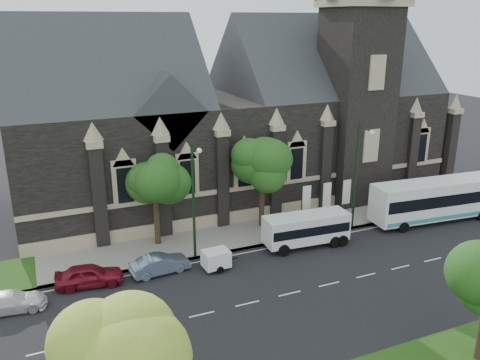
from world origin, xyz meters
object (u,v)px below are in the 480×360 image
tree_park_near (126,324)px  sedan (160,264)px  street_lamp_mid (194,194)px  box_trailer (216,259)px  tree_walk_right (264,160)px  banner_flag_right (345,195)px  shuttle_bus (306,228)px  car_far_red (89,275)px  tour_coach (439,199)px  car_far_white (10,302)px  street_lamp_near (358,171)px  banner_flag_center (325,198)px  tree_walk_left (156,174)px  banner_flag_left (305,201)px

tree_park_near → sedan: tree_park_near is taller
street_lamp_mid → box_trailer: size_ratio=3.34×
street_lamp_mid → box_trailer: street_lamp_mid is taller
tree_walk_right → box_trailer: size_ratio=2.89×
banner_flag_right → shuttle_bus: 6.56m
box_trailer → car_far_red: (-8.53, 1.22, -0.06)m
tour_coach → sedan: tour_coach is taller
car_far_red → car_far_white: bearing=111.7°
tree_park_near → box_trailer: (8.57, 13.76, -5.61)m
tree_park_near → box_trailer: size_ratio=3.17×
tree_park_near → street_lamp_mid: size_ratio=0.95×
banner_flag_right → car_far_red: 22.26m
tree_park_near → tour_coach: 33.28m
tree_park_near → tree_walk_right: bearing=52.4°
street_lamp_mid → car_far_red: bearing=-173.4°
street_lamp_near → box_trailer: (-13.20, -2.11, -4.31)m
street_lamp_near → street_lamp_mid: bearing=180.0°
street_lamp_mid → sedan: bearing=-159.8°
banner_flag_right → street_lamp_mid: bearing=-172.4°
car_far_white → banner_flag_center: bearing=-75.6°
tree_park_near → banner_flag_right: (22.06, 17.77, -4.03)m
street_lamp_near → car_far_red: bearing=-177.6°
tree_walk_right → box_trailer: tree_walk_right is taller
banner_flag_right → car_far_red: size_ratio=0.91×
tree_park_near → tree_walk_left: bearing=72.9°
tree_park_near → car_far_red: size_ratio=1.95×
shuttle_bus → sedan: (-11.59, 0.18, -0.82)m
box_trailer → car_far_white: (-13.36, 0.01, -0.19)m
tree_walk_left → box_trailer: tree_walk_left is taller
street_lamp_mid → car_far_white: 13.51m
sedan → street_lamp_near: bearing=-92.4°
tree_park_near → street_lamp_mid: street_lamp_mid is taller
tree_park_near → tour_coach: size_ratio=0.67×
tree_walk_right → car_far_white: bearing=-163.9°
tree_walk_right → banner_flag_right: (7.08, -1.71, -3.43)m
tour_coach → car_far_red: size_ratio=2.90×
street_lamp_near → banner_flag_center: (-1.71, 1.91, -2.73)m
tree_walk_right → tree_walk_left: size_ratio=1.02×
street_lamp_near → banner_flag_right: size_ratio=2.25×
tree_walk_left → banner_flag_center: 14.58m
sedan → car_far_red: 4.77m
tree_walk_right → car_far_red: (-14.95, -4.51, -5.07)m
tour_coach → tree_walk_right: bearing=166.0°
street_lamp_mid → banner_flag_right: size_ratio=2.25×
tree_walk_left → banner_flag_right: 16.52m
banner_flag_right → street_lamp_near: bearing=-98.6°
banner_flag_right → car_far_white: 27.20m
banner_flag_left → car_far_white: banner_flag_left is taller
banner_flag_left → banner_flag_right: size_ratio=1.00×
tree_walk_left → car_far_red: tree_walk_left is taller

